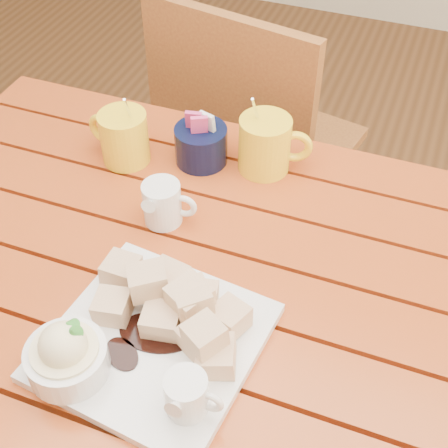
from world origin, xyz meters
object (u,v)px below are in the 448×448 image
at_px(dessert_plate, 140,337).
at_px(coffee_mug_right, 266,144).
at_px(table, 205,316).
at_px(coffee_mug_left, 123,136).
at_px(chair_far, 250,144).

relative_size(dessert_plate, coffee_mug_right, 1.94).
distance_m(table, coffee_mug_left, 0.36).
xyz_separation_m(table, coffee_mug_left, (-0.25, 0.22, 0.16)).
bearing_deg(dessert_plate, chair_far, 98.03).
relative_size(table, dessert_plate, 3.92).
relative_size(coffee_mug_left, chair_far, 0.16).
height_order(table, coffee_mug_right, coffee_mug_right).
relative_size(dessert_plate, chair_far, 0.34).
height_order(coffee_mug_left, coffee_mug_right, coffee_mug_right).
bearing_deg(dessert_plate, coffee_mug_right, 85.67).
bearing_deg(chair_far, table, 113.39).
bearing_deg(coffee_mug_left, coffee_mug_right, 25.64).
bearing_deg(coffee_mug_right, chair_far, 97.33).
height_order(table, coffee_mug_left, coffee_mug_left).
distance_m(coffee_mug_left, coffee_mug_right, 0.26).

